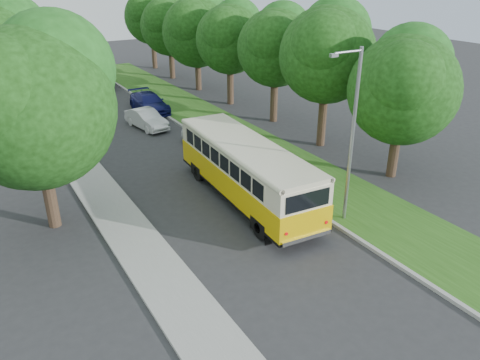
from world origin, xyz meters
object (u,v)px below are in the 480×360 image
car_silver (203,138)px  car_blue (149,103)px  car_grey (100,80)px  lamppost_near (351,133)px  vintage_bus (246,172)px  lamppost_far (52,80)px  car_white (146,119)px

car_silver → car_blue: car_blue is taller
car_silver → car_grey: (-1.19, 19.95, 0.10)m
lamppost_near → vintage_bus: lamppost_near is taller
lamppost_near → car_silver: (-1.21, 12.15, -3.74)m
car_blue → lamppost_far: bearing=-157.2°
vintage_bus → car_silver: 8.25m
car_blue → car_grey: 10.36m
lamppost_near → car_silver: bearing=95.7°
car_silver → car_white: 5.98m
car_silver → car_blue: size_ratio=0.72×
car_silver → vintage_bus: bearing=-107.4°
vintage_bus → car_grey: 28.00m
car_grey → lamppost_far: bearing=-102.8°
lamppost_near → car_white: bearing=99.3°
car_grey → car_silver: bearing=-73.8°
vintage_bus → car_blue: (1.60, 17.69, -0.83)m
lamppost_far → car_blue: lamppost_far is taller
car_grey → lamppost_near: bearing=-73.0°
lamppost_near → vintage_bus: size_ratio=0.75×
car_silver → car_grey: size_ratio=0.71×
car_white → car_blue: 4.29m
car_grey → car_white: bearing=-79.4°
lamppost_far → vintage_bus: (6.10, -14.39, -2.54)m
vintage_bus → lamppost_near: bearing=-52.5°
lamppost_near → lamppost_far: bearing=115.7°
car_silver → lamppost_near: bearing=-90.4°
lamppost_far → car_white: 6.91m
lamppost_far → car_silver: bearing=-39.5°
lamppost_near → car_grey: (-2.40, 32.09, -3.64)m
vintage_bus → car_silver: size_ratio=2.87×
lamppost_near → car_blue: bearing=93.2°
car_white → car_blue: size_ratio=0.82×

